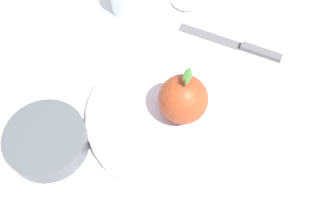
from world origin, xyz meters
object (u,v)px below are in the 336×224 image
(dinner_plate, at_px, (168,115))
(knife, at_px, (239,45))
(spoon, at_px, (195,8))
(side_bowl, at_px, (46,140))
(apple, at_px, (183,99))
(linen_napkin, at_px, (162,217))

(dinner_plate, xyz_separation_m, knife, (0.18, -0.06, -0.01))
(knife, distance_m, spoon, 0.11)
(dinner_plate, xyz_separation_m, side_bowl, (-0.12, 0.15, 0.01))
(apple, height_order, linen_napkin, apple)
(apple, xyz_separation_m, linen_napkin, (-0.16, -0.04, -0.05))
(knife, relative_size, spoon, 1.02)
(dinner_plate, height_order, knife, dinner_plate)
(knife, bearing_deg, apple, 167.13)
(apple, relative_size, spoon, 0.49)
(spoon, bearing_deg, apple, -163.39)
(dinner_plate, relative_size, knife, 1.36)
(linen_napkin, bearing_deg, knife, -0.31)
(side_bowl, bearing_deg, linen_napkin, -98.65)
(apple, distance_m, knife, 0.18)
(dinner_plate, bearing_deg, spoon, 11.13)
(spoon, bearing_deg, knife, -115.17)
(dinner_plate, height_order, side_bowl, side_bowl)
(spoon, distance_m, linen_napkin, 0.39)
(side_bowl, height_order, knife, side_bowl)
(knife, distance_m, linen_napkin, 0.33)
(spoon, bearing_deg, linen_napkin, -164.96)
(knife, height_order, linen_napkin, knife)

